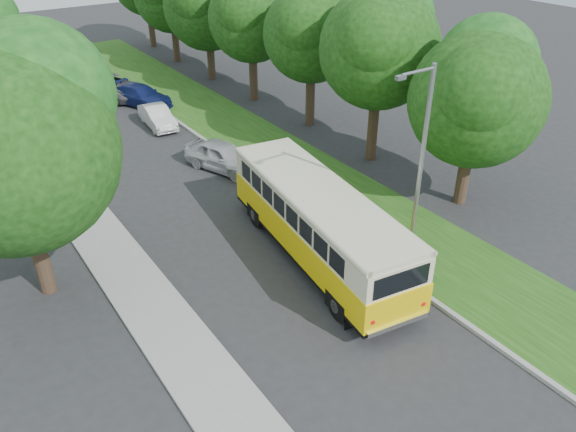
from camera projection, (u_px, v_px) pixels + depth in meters
ground at (279, 275)px, 21.43m from camera, size 120.00×120.00×0.00m
curb at (284, 196)px, 26.70m from camera, size 0.20×70.00×0.15m
grass_verge at (323, 184)px, 27.85m from camera, size 4.50×70.00×0.13m
sidewalk at (112, 253)px, 22.61m from camera, size 2.20×70.00×0.12m
treeline at (152, 23)px, 32.73m from camera, size 24.27×41.91×9.46m
lamppost_near at (419, 168)px, 19.49m from camera, size 1.71×0.16×8.00m
lamppost_far at (27, 85)px, 28.41m from camera, size 1.71×0.16×7.50m
warning_sign at (63, 155)px, 26.87m from camera, size 0.56×0.10×2.50m
vintage_bus at (319, 225)px, 21.59m from camera, size 4.07×10.73×3.11m
car_silver at (223, 156)px, 29.01m from camera, size 3.17×4.75×1.50m
car_white at (157, 117)px, 34.29m from camera, size 1.62×3.94×1.27m
car_blue at (141, 96)px, 37.61m from camera, size 3.48×5.06×1.36m
car_grey at (112, 86)px, 39.02m from camera, size 4.32×6.07×1.54m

